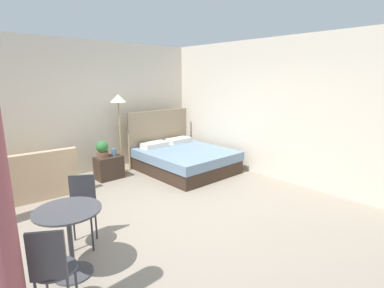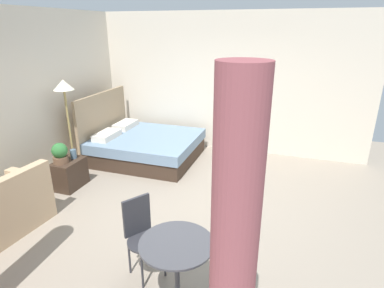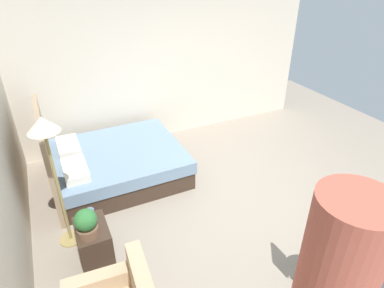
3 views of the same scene
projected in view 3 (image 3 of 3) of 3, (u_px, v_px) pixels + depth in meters
ground_plane at (243, 209)px, 4.72m from camera, size 8.33×8.67×0.02m
wall_right at (170, 63)px, 6.09m from camera, size 0.12×5.67×2.86m
bed at (113, 163)px, 5.23m from camera, size 1.73×2.02×1.30m
nightstand at (94, 243)px, 3.83m from camera, size 0.54×0.36×0.48m
potted_plant at (86, 223)px, 3.54m from camera, size 0.25×0.25×0.34m
vase at (91, 215)px, 3.78m from camera, size 0.10×0.10×0.15m
floor_lamp at (46, 140)px, 3.47m from camera, size 0.34×0.34×1.73m
balcony_table at (384, 256)px, 3.30m from camera, size 0.68×0.68×0.75m
cafe_chair_near_window at (318, 250)px, 3.38m from camera, size 0.55×0.55×0.88m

